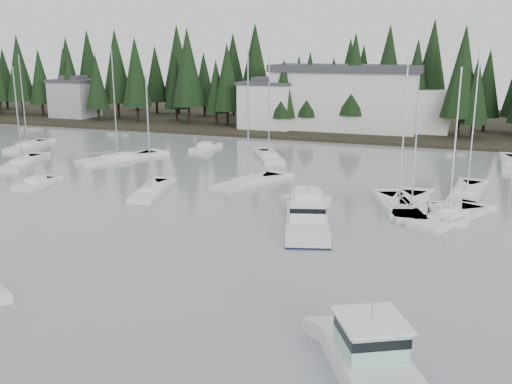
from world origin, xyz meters
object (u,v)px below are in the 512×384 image
sailboat_8 (269,158)px  runabout_1 (446,216)px  harbor_inn (358,99)px  sailboat_11 (151,192)px  house_far_west (75,97)px  cabin_cruiser_center (307,218)px  sailboat_4 (467,194)px  house_west (268,104)px  sailboat_0 (118,159)px  sailboat_12 (411,208)px  lobster_boat_teal (380,376)px  sailboat_7 (399,208)px  sailboat_1 (23,164)px  sailboat_2 (248,184)px  sailboat_13 (448,219)px  sailboat_6 (28,147)px  runabout_0 (36,185)px  runabout_3 (205,149)px

sailboat_8 → runabout_1: bearing=-160.2°
harbor_inn → sailboat_11: sailboat_11 is taller
house_far_west → sailboat_8: sailboat_8 is taller
cabin_cruiser_center → sailboat_4: bearing=-54.6°
house_west → sailboat_0: 33.84m
sailboat_4 → sailboat_0: bearing=91.4°
house_west → sailboat_12: size_ratio=0.86×
sailboat_0 → sailboat_12: 39.59m
runabout_1 → house_far_west: bearing=42.1°
lobster_boat_teal → sailboat_11: size_ratio=0.77×
sailboat_11 → sailboat_4: bearing=-86.1°
cabin_cruiser_center → lobster_boat_teal: bearing=-173.1°
sailboat_7 → sailboat_1: bearing=64.1°
sailboat_2 → sailboat_13: bearing=-87.2°
cabin_cruiser_center → sailboat_6: (-48.34, 22.67, -0.62)m
house_west → lobster_boat_teal: 78.33m
sailboat_11 → sailboat_0: bearing=28.5°
house_far_west → sailboat_7: bearing=-33.2°
cabin_cruiser_center → sailboat_7: size_ratio=0.82×
sailboat_6 → sailboat_8: bearing=-95.0°
harbor_inn → sailboat_7: 48.68m
sailboat_0 → sailboat_8: 19.75m
sailboat_7 → lobster_boat_teal: bearing=164.5°
sailboat_13 → runabout_0: bearing=119.3°
sailboat_1 → runabout_3: 24.49m
sailboat_0 → house_far_west: bearing=69.3°
sailboat_11 → sailboat_12: 25.41m
runabout_1 → sailboat_8: bearing=33.2°
lobster_boat_teal → sailboat_13: (1.95, 26.97, -0.53)m
sailboat_1 → sailboat_7: size_ratio=0.92×
sailboat_2 → sailboat_4: (21.99, 3.37, 0.01)m
sailboat_11 → sailboat_13: (28.52, 0.52, -0.00)m
sailboat_0 → sailboat_13: bearing=-81.9°
sailboat_12 → sailboat_13: sailboat_13 is taller
cabin_cruiser_center → sailboat_2: size_ratio=0.78×
sailboat_12 → sailboat_0: bearing=72.8°
cabin_cruiser_center → sailboat_13: size_ratio=0.85×
cabin_cruiser_center → sailboat_0: sailboat_0 is taller
harbor_inn → runabout_0: (-24.68, -50.91, -5.64)m
sailboat_13 → runabout_0: size_ratio=2.43×
lobster_boat_teal → sailboat_2: 38.03m
cabin_cruiser_center → sailboat_6: sailboat_6 is taller
lobster_boat_teal → cabin_cruiser_center: bearing=-5.3°
house_west → sailboat_6: 39.89m
house_west → runabout_1: (31.47, -44.55, -4.52)m
sailboat_0 → runabout_3: size_ratio=2.41×
sailboat_0 → runabout_3: 13.22m
sailboat_13 → sailboat_4: bearing=17.8°
sailboat_12 → runabout_3: (-30.73, 21.46, 0.08)m
sailboat_1 → sailboat_2: sailboat_2 is taller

